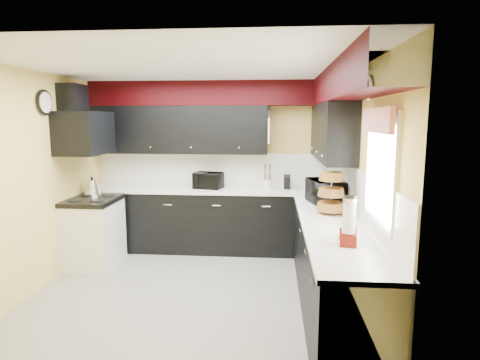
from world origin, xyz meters
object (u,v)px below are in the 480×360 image
at_px(toaster_oven, 208,180).
at_px(knife_block, 287,182).
at_px(utensil_crock, 268,185).
at_px(kettle, 92,187).
at_px(microwave, 326,192).

height_order(toaster_oven, knife_block, toaster_oven).
bearing_deg(toaster_oven, utensil_crock, 10.25).
xyz_separation_m(utensil_crock, kettle, (-2.42, -0.48, 0.01)).
distance_m(toaster_oven, knife_block, 1.17).
bearing_deg(utensil_crock, knife_block, 14.39).
bearing_deg(microwave, utensil_crock, 24.34).
bearing_deg(utensil_crock, kettle, -168.78).
relative_size(utensil_crock, knife_block, 0.74).
distance_m(toaster_oven, utensil_crock, 0.88).
distance_m(microwave, knife_block, 1.08).
bearing_deg(kettle, utensil_crock, 11.22).
distance_m(utensil_crock, kettle, 2.47).
xyz_separation_m(microwave, knife_block, (-0.44, 0.99, -0.05)).
relative_size(toaster_oven, microwave, 0.76).
bearing_deg(microwave, toaster_oven, 45.23).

